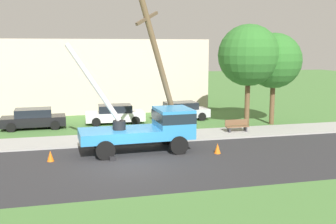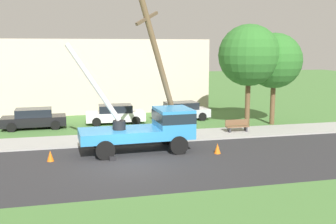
% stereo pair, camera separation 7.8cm
% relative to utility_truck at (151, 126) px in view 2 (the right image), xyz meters
% --- Properties ---
extents(ground_plane, '(120.00, 120.00, 0.00)m').
position_rel_utility_truck_xyz_m(ground_plane, '(-1.65, 9.33, -1.41)').
color(ground_plane, '#477538').
extents(road_asphalt, '(80.00, 8.45, 0.01)m').
position_rel_utility_truck_xyz_m(road_asphalt, '(-1.65, -2.67, -1.40)').
color(road_asphalt, '#2B2B2D').
rests_on(road_asphalt, ground).
extents(sidewalk_strip, '(80.00, 3.14, 0.10)m').
position_rel_utility_truck_xyz_m(sidewalk_strip, '(-1.65, 3.12, -1.36)').
color(sidewalk_strip, '#9E9E99').
rests_on(sidewalk_strip, ground).
extents(utility_truck, '(6.85, 3.21, 5.98)m').
position_rel_utility_truck_xyz_m(utility_truck, '(0.00, 0.00, 0.00)').
color(utility_truck, '#2D84C6').
rests_on(utility_truck, ground).
extents(leaning_utility_pole, '(3.41, 2.67, 8.41)m').
position_rel_utility_truck_xyz_m(leaning_utility_pole, '(0.91, 1.17, 2.88)').
color(leaning_utility_pole, brown).
rests_on(leaning_utility_pole, ground).
extents(traffic_cone_ahead, '(0.36, 0.36, 0.56)m').
position_rel_utility_truck_xyz_m(traffic_cone_ahead, '(3.38, -1.53, -1.13)').
color(traffic_cone_ahead, orange).
rests_on(traffic_cone_ahead, ground).
extents(traffic_cone_behind, '(0.36, 0.36, 0.56)m').
position_rel_utility_truck_xyz_m(traffic_cone_behind, '(-5.42, -0.94, -1.13)').
color(traffic_cone_behind, orange).
rests_on(traffic_cone_behind, ground).
extents(parked_sedan_black, '(4.46, 2.12, 1.42)m').
position_rel_utility_truck_xyz_m(parked_sedan_black, '(-6.85, 8.12, -0.70)').
color(parked_sedan_black, black).
rests_on(parked_sedan_black, ground).
extents(parked_sedan_white, '(4.47, 2.14, 1.42)m').
position_rel_utility_truck_xyz_m(parked_sedan_white, '(-1.00, 8.67, -0.70)').
color(parked_sedan_white, silver).
rests_on(parked_sedan_white, ground).
extents(parked_sedan_silver, '(4.53, 2.25, 1.42)m').
position_rel_utility_truck_xyz_m(parked_sedan_silver, '(4.25, 8.93, -0.70)').
color(parked_sedan_silver, '#B7B7BF').
rests_on(parked_sedan_silver, ground).
extents(park_bench, '(1.60, 0.45, 0.90)m').
position_rel_utility_truck_xyz_m(park_bench, '(6.56, 3.19, -0.95)').
color(park_bench, brown).
rests_on(park_bench, ground).
extents(roadside_tree_near, '(4.41, 4.41, 7.37)m').
position_rel_utility_truck_xyz_m(roadside_tree_near, '(8.23, 5.24, 3.74)').
color(roadside_tree_near, brown).
rests_on(roadside_tree_near, ground).
extents(roadside_tree_far, '(4.05, 4.05, 6.78)m').
position_rel_utility_truck_xyz_m(roadside_tree_far, '(10.38, 5.51, 3.32)').
color(roadside_tree_far, brown).
rests_on(roadside_tree_far, ground).
extents(lowrise_building_backdrop, '(18.00, 6.00, 6.40)m').
position_rel_utility_truck_xyz_m(lowrise_building_backdrop, '(-1.00, 16.06, 1.79)').
color(lowrise_building_backdrop, beige).
rests_on(lowrise_building_backdrop, ground).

